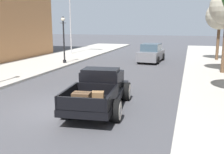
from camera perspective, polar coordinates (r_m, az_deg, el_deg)
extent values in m
plane|color=#47474C|center=(10.83, -10.69, -6.71)|extent=(140.00, 140.00, 0.00)
cube|color=black|center=(10.51, -2.84, -4.00)|extent=(2.25, 5.05, 0.24)
cube|color=black|center=(10.72, -2.43, -0.83)|extent=(1.66, 1.25, 0.80)
cube|color=black|center=(10.58, -2.51, 1.54)|extent=(1.52, 1.08, 0.12)
cube|color=#3D4C5B|center=(11.23, -1.77, 0.58)|extent=(1.32, 0.18, 0.44)
cube|color=black|center=(11.99, -1.00, -0.17)|extent=(1.47, 1.63, 0.52)
cube|color=silver|center=(12.76, -0.26, 0.46)|extent=(0.69, 0.17, 0.47)
cube|color=black|center=(9.18, -4.93, -5.46)|extent=(1.90, 2.26, 0.04)
cube|color=black|center=(9.36, -9.74, -3.84)|extent=(0.29, 2.10, 0.44)
cube|color=black|center=(8.93, 0.07, -4.42)|extent=(0.29, 2.10, 0.44)
cube|color=black|center=(8.19, -6.88, -6.01)|extent=(1.62, 0.25, 0.44)
cube|color=black|center=(10.06, -3.39, -2.61)|extent=(1.62, 0.25, 0.44)
cylinder|color=black|center=(12.03, -5.48, -2.72)|extent=(0.44, 0.83, 0.80)
cylinder|color=silver|center=(12.09, -6.32, -2.67)|extent=(0.08, 0.65, 0.66)
cylinder|color=silver|center=(12.09, -6.37, -2.67)|extent=(0.04, 0.24, 0.24)
cylinder|color=black|center=(11.67, 3.03, -3.14)|extent=(0.44, 0.83, 0.80)
cylinder|color=silver|center=(11.65, 3.93, -3.18)|extent=(0.08, 0.65, 0.66)
cylinder|color=silver|center=(11.64, 3.98, -3.18)|extent=(0.04, 0.24, 0.24)
cylinder|color=black|center=(9.58, -10.02, -6.61)|extent=(0.44, 0.83, 0.80)
cylinder|color=silver|center=(9.65, -11.05, -6.52)|extent=(0.08, 0.65, 0.66)
cylinder|color=silver|center=(9.65, -11.11, -6.52)|extent=(0.04, 0.24, 0.24)
cylinder|color=black|center=(9.12, 0.68, -7.38)|extent=(0.44, 0.83, 0.80)
cylinder|color=silver|center=(9.09, 1.84, -7.45)|extent=(0.08, 0.65, 0.66)
cylinder|color=silver|center=(9.09, 1.90, -7.45)|extent=(0.04, 0.24, 0.24)
cube|color=brown|center=(8.84, -6.69, -4.67)|extent=(0.64, 0.50, 0.40)
cube|color=#3D2D1E|center=(8.84, -6.69, -4.67)|extent=(0.62, 0.11, 0.42)
cube|color=olive|center=(9.35, -3.14, -4.08)|extent=(0.50, 0.41, 0.28)
cube|color=slate|center=(23.75, 8.64, 4.80)|extent=(2.02, 4.41, 0.80)
cube|color=#384C5B|center=(23.54, 8.61, 6.50)|extent=(1.66, 2.10, 0.64)
cylinder|color=black|center=(25.22, 7.41, 4.59)|extent=(0.27, 0.67, 0.66)
cylinder|color=black|center=(24.89, 11.11, 4.37)|extent=(0.27, 0.67, 0.66)
cylinder|color=black|center=(22.74, 5.88, 3.86)|extent=(0.27, 0.67, 0.66)
cylinder|color=black|center=(22.37, 9.98, 3.62)|extent=(0.27, 0.67, 0.66)
cylinder|color=black|center=(22.23, -10.37, 3.40)|extent=(0.28, 0.28, 0.24)
cylinder|color=black|center=(22.05, -10.53, 7.83)|extent=(0.12, 0.12, 3.20)
cylinder|color=black|center=(22.01, -10.68, 11.59)|extent=(0.50, 0.04, 0.04)
sphere|color=silver|center=(22.01, -10.71, 12.40)|extent=(0.32, 0.32, 0.32)
cone|color=black|center=(22.02, -10.72, 12.87)|extent=(0.24, 0.24, 0.14)
cylinder|color=#B2B2B7|center=(29.14, -9.19, 13.98)|extent=(0.12, 0.12, 9.00)
cylinder|color=brown|center=(18.78, 23.47, 6.06)|extent=(0.26, 0.26, 3.43)
cylinder|color=brown|center=(25.47, 22.23, 6.90)|extent=(0.26, 0.26, 3.02)
sphere|color=#ADA893|center=(25.42, 22.65, 12.35)|extent=(2.45, 2.45, 2.45)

